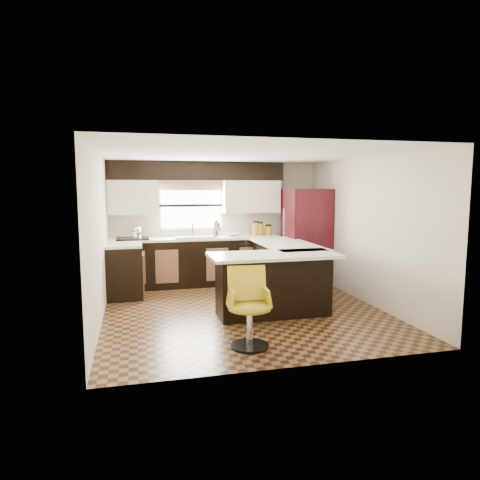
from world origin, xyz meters
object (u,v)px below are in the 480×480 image
object	(u,v)px
refrigerator	(306,237)
peninsula_return	(273,286)
peninsula_long	(284,271)
bar_chair	(250,308)

from	to	relation	value
refrigerator	peninsula_return	bearing A→B (deg)	-124.77
peninsula_long	peninsula_return	xyz separation A→B (m)	(-0.53, -0.97, 0.00)
bar_chair	refrigerator	bearing A→B (deg)	61.41
peninsula_long	refrigerator	world-z (taller)	refrigerator
peninsula_long	bar_chair	bearing A→B (deg)	-119.28
peninsula_long	peninsula_return	size ratio (longest dim) A/B	1.18
peninsula_long	bar_chair	world-z (taller)	bar_chair
peninsula_return	bar_chair	distance (m)	1.36
peninsula_long	peninsula_return	world-z (taller)	same
bar_chair	peninsula_long	bearing A→B (deg)	65.15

